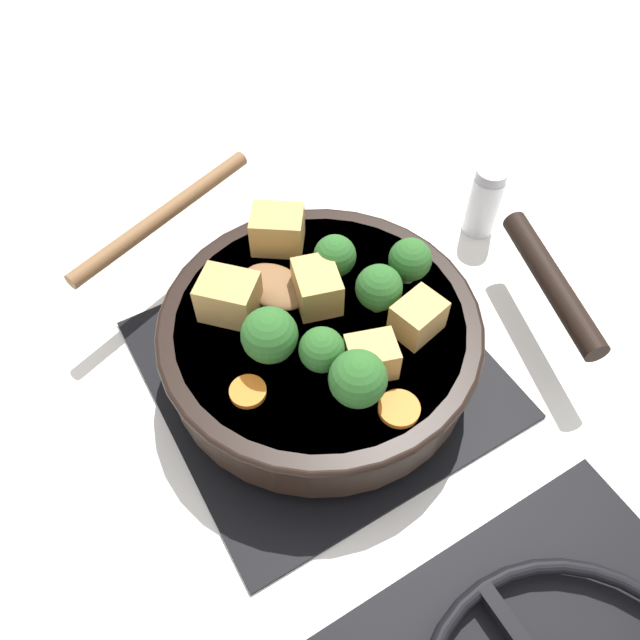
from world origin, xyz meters
TOP-DOWN VIEW (x-y plane):
  - ground_plane at (0.00, 0.00)m, footprint 2.40×2.40m
  - front_burner_grate at (0.00, 0.00)m, footprint 0.31×0.31m
  - skillet_pan at (-0.00, 0.00)m, footprint 0.40×0.30m
  - wooden_spoon at (0.05, -0.13)m, footprint 0.22×0.23m
  - tofu_cube_center_large at (-0.01, 0.07)m, footprint 0.05×0.04m
  - tofu_cube_near_handle at (-0.07, 0.05)m, footprint 0.05×0.04m
  - tofu_cube_east_chunk at (-0.01, -0.02)m, footprint 0.05×0.06m
  - tofu_cube_west_chunk at (-0.01, -0.10)m, footprint 0.06×0.06m
  - tofu_cube_back_piece at (0.06, -0.05)m, footprint 0.06×0.06m
  - broccoli_floret_near_spoon at (0.06, 0.01)m, footprint 0.05×0.05m
  - broccoli_floret_center_top at (-0.09, -0.00)m, footprint 0.04×0.04m
  - broccoli_floret_east_rim at (-0.05, 0.01)m, footprint 0.04×0.04m
  - broccoli_floret_west_rim at (0.02, 0.08)m, footprint 0.05×0.05m
  - broccoli_floret_north_edge at (-0.04, -0.04)m, footprint 0.04×0.04m
  - broccoli_floret_south_cluster at (0.02, 0.04)m, footprint 0.04×0.04m
  - carrot_slice_orange_thin at (0.09, 0.03)m, footprint 0.03×0.03m
  - carrot_slice_near_center at (-0.01, 0.11)m, footprint 0.03×0.03m
  - salt_shaker at (-0.26, -0.08)m, footprint 0.04×0.04m

SIDE VIEW (x-z plane):
  - ground_plane at x=0.00m, z-range 0.00..0.00m
  - front_burner_grate at x=0.00m, z-range 0.00..0.03m
  - salt_shaker at x=-0.26m, z-range 0.00..0.09m
  - skillet_pan at x=0.00m, z-range 0.03..0.08m
  - carrot_slice_orange_thin at x=0.09m, z-range 0.08..0.09m
  - carrot_slice_near_center at x=-0.01m, z-range 0.08..0.09m
  - wooden_spoon at x=0.05m, z-range 0.08..0.10m
  - tofu_cube_center_large at x=-0.01m, z-range 0.08..0.11m
  - tofu_cube_near_handle at x=-0.07m, z-range 0.08..0.11m
  - tofu_cube_east_chunk at x=-0.01m, z-range 0.08..0.12m
  - tofu_cube_west_chunk at x=-0.01m, z-range 0.08..0.12m
  - tofu_cube_back_piece at x=0.06m, z-range 0.08..0.12m
  - broccoli_floret_south_cluster at x=0.02m, z-range 0.08..0.13m
  - broccoli_floret_north_edge at x=-0.04m, z-range 0.08..0.13m
  - broccoli_floret_center_top at x=-0.09m, z-range 0.08..0.13m
  - broccoli_floret_east_rim at x=-0.05m, z-range 0.08..0.13m
  - broccoli_floret_west_rim at x=0.02m, z-range 0.08..0.14m
  - broccoli_floret_near_spoon at x=0.06m, z-range 0.08..0.14m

